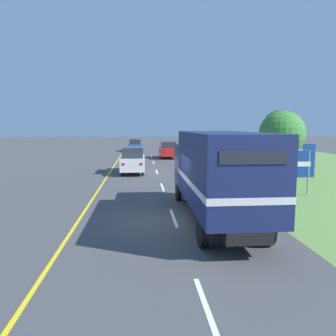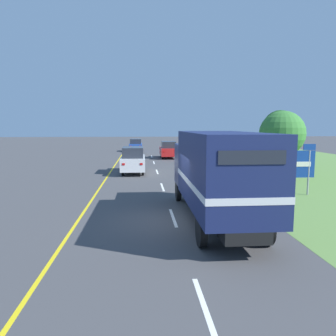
{
  "view_description": "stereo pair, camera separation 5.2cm",
  "coord_description": "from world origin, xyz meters",
  "px_view_note": "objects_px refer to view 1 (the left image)",
  "views": [
    {
      "loc": [
        -1.29,
        -12.16,
        3.62
      ],
      "look_at": [
        0.3,
        6.62,
        1.2
      ],
      "focal_mm": 35.0,
      "sensor_mm": 36.0,
      "label": 1
    },
    {
      "loc": [
        -1.24,
        -12.17,
        3.62
      ],
      "look_at": [
        0.3,
        6.62,
        1.2
      ],
      "focal_mm": 35.0,
      "sensor_mm": 36.0,
      "label": 2
    }
  ],
  "objects_px": {
    "lead_car_red_ahead": "(168,150)",
    "highway_sign": "(297,165)",
    "lead_car_white": "(133,160)",
    "roadside_tree_mid": "(279,128)",
    "lead_car_blue_ahead": "(135,145)",
    "roadside_tree_near": "(282,134)",
    "horse_trailer_truck": "(217,172)"
  },
  "relations": [
    {
      "from": "horse_trailer_truck",
      "to": "lead_car_white",
      "type": "bearing_deg",
      "value": 104.32
    },
    {
      "from": "lead_car_red_ahead",
      "to": "roadside_tree_near",
      "type": "distance_m",
      "value": 16.65
    },
    {
      "from": "roadside_tree_near",
      "to": "horse_trailer_truck",
      "type": "bearing_deg",
      "value": -124.74
    },
    {
      "from": "horse_trailer_truck",
      "to": "lead_car_white",
      "type": "relative_size",
      "value": 1.82
    },
    {
      "from": "highway_sign",
      "to": "roadside_tree_mid",
      "type": "height_order",
      "value": "roadside_tree_mid"
    },
    {
      "from": "lead_car_blue_ahead",
      "to": "roadside_tree_mid",
      "type": "xyz_separation_m",
      "value": [
        12.76,
        -19.56,
        2.57
      ]
    },
    {
      "from": "lead_car_blue_ahead",
      "to": "lead_car_white",
      "type": "bearing_deg",
      "value": -89.6
    },
    {
      "from": "lead_car_white",
      "to": "roadside_tree_mid",
      "type": "bearing_deg",
      "value": 9.99
    },
    {
      "from": "lead_car_red_ahead",
      "to": "highway_sign",
      "type": "distance_m",
      "value": 21.17
    },
    {
      "from": "lead_car_white",
      "to": "lead_car_red_ahead",
      "type": "height_order",
      "value": "lead_car_white"
    },
    {
      "from": "lead_car_blue_ahead",
      "to": "lead_car_red_ahead",
      "type": "bearing_deg",
      "value": -69.42
    },
    {
      "from": "roadside_tree_near",
      "to": "highway_sign",
      "type": "bearing_deg",
      "value": -105.82
    },
    {
      "from": "roadside_tree_near",
      "to": "lead_car_red_ahead",
      "type": "bearing_deg",
      "value": 113.37
    },
    {
      "from": "lead_car_white",
      "to": "roadside_tree_mid",
      "type": "height_order",
      "value": "roadside_tree_mid"
    },
    {
      "from": "roadside_tree_mid",
      "to": "roadside_tree_near",
      "type": "bearing_deg",
      "value": -111.99
    },
    {
      "from": "lead_car_white",
      "to": "roadside_tree_near",
      "type": "relative_size",
      "value": 0.98
    },
    {
      "from": "lead_car_white",
      "to": "lead_car_blue_ahead",
      "type": "xyz_separation_m",
      "value": [
        -0.15,
        21.79,
        -0.09
      ]
    },
    {
      "from": "lead_car_red_ahead",
      "to": "roadside_tree_near",
      "type": "height_order",
      "value": "roadside_tree_near"
    },
    {
      "from": "lead_car_blue_ahead",
      "to": "roadside_tree_mid",
      "type": "bearing_deg",
      "value": -56.9
    },
    {
      "from": "lead_car_white",
      "to": "lead_car_blue_ahead",
      "type": "bearing_deg",
      "value": 90.4
    },
    {
      "from": "lead_car_red_ahead",
      "to": "highway_sign",
      "type": "relative_size",
      "value": 1.52
    },
    {
      "from": "lead_car_white",
      "to": "roadside_tree_near",
      "type": "bearing_deg",
      "value": -19.46
    },
    {
      "from": "lead_car_blue_ahead",
      "to": "roadside_tree_mid",
      "type": "relative_size",
      "value": 0.89
    },
    {
      "from": "horse_trailer_truck",
      "to": "highway_sign",
      "type": "relative_size",
      "value": 3.09
    },
    {
      "from": "roadside_tree_near",
      "to": "roadside_tree_mid",
      "type": "bearing_deg",
      "value": 68.01
    },
    {
      "from": "lead_car_white",
      "to": "roadside_tree_mid",
      "type": "relative_size",
      "value": 0.92
    },
    {
      "from": "horse_trailer_truck",
      "to": "roadside_tree_near",
      "type": "distance_m",
      "value": 12.01
    },
    {
      "from": "lead_car_red_ahead",
      "to": "roadside_tree_mid",
      "type": "xyz_separation_m",
      "value": [
        8.91,
        -9.32,
        2.52
      ]
    },
    {
      "from": "lead_car_white",
      "to": "roadside_tree_mid",
      "type": "xyz_separation_m",
      "value": [
        12.61,
        2.22,
        2.48
      ]
    },
    {
      "from": "horse_trailer_truck",
      "to": "roadside_tree_near",
      "type": "bearing_deg",
      "value": 55.26
    },
    {
      "from": "roadside_tree_near",
      "to": "roadside_tree_mid",
      "type": "height_order",
      "value": "roadside_tree_mid"
    },
    {
      "from": "roadside_tree_mid",
      "to": "lead_car_blue_ahead",
      "type": "bearing_deg",
      "value": 123.1
    }
  ]
}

